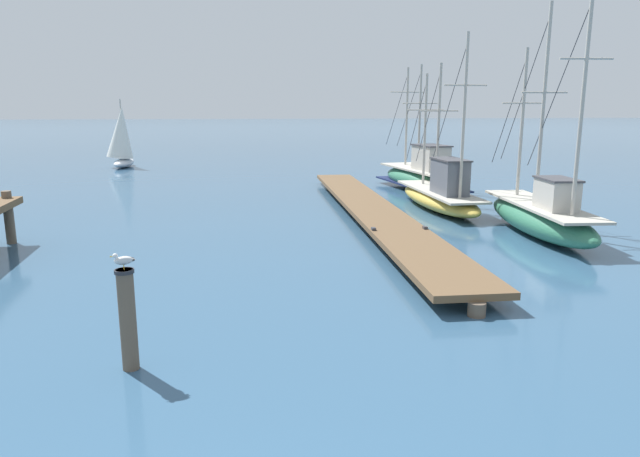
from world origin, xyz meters
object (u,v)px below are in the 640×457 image
at_px(mooring_piling, 128,318).
at_px(fishing_boat_1, 541,215).
at_px(distant_sailboat, 121,138).
at_px(perched_seagull, 124,260).
at_px(fishing_boat_3, 440,194).
at_px(fishing_boat_0, 422,176).

bearing_deg(mooring_piling, fishing_boat_1, 35.97).
xyz_separation_m(mooring_piling, distant_sailboat, (-6.35, 31.97, 1.16)).
bearing_deg(perched_seagull, fishing_boat_1, 35.98).
relative_size(fishing_boat_1, fishing_boat_3, 1.00).
bearing_deg(fishing_boat_3, mooring_piling, -126.35).
distance_m(mooring_piling, perched_seagull, 0.93).
bearing_deg(perched_seagull, distant_sailboat, 101.24).
relative_size(fishing_boat_0, perched_seagull, 21.04).
height_order(fishing_boat_0, distant_sailboat, fishing_boat_0).
xyz_separation_m(fishing_boat_3, perched_seagull, (-9.73, -13.22, 1.15)).
relative_size(fishing_boat_0, mooring_piling, 4.81).
bearing_deg(distant_sailboat, perched_seagull, -78.76).
xyz_separation_m(fishing_boat_1, distant_sailboat, (-17.68, 23.75, 1.34)).
distance_m(perched_seagull, distant_sailboat, 32.60).
xyz_separation_m(fishing_boat_0, fishing_boat_3, (-0.92, -5.41, -0.08)).
xyz_separation_m(fishing_boat_3, mooring_piling, (-9.73, -13.22, 0.21)).
height_order(fishing_boat_0, fishing_boat_3, fishing_boat_3).
bearing_deg(fishing_boat_1, distant_sailboat, 126.67).
bearing_deg(distant_sailboat, fishing_boat_0, -38.11).
xyz_separation_m(fishing_boat_0, perched_seagull, (-10.65, -18.63, 1.06)).
height_order(fishing_boat_0, perched_seagull, fishing_boat_0).
xyz_separation_m(fishing_boat_0, mooring_piling, (-10.66, -18.63, 0.13)).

